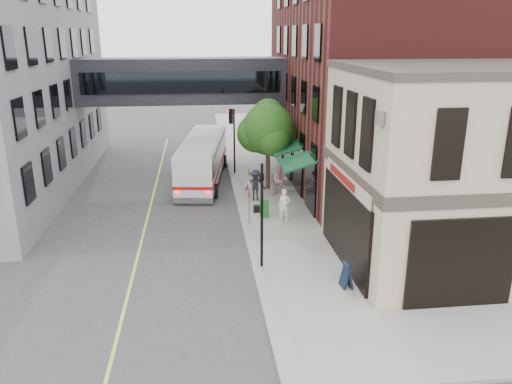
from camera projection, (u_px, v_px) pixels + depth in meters
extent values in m
plane|color=#38383A|center=(258.00, 293.00, 19.34)|extent=(120.00, 120.00, 0.00)
cube|color=gray|center=(262.00, 185.00, 32.78)|extent=(4.00, 60.00, 0.15)
cube|color=#BDAE90|center=(464.00, 171.00, 20.99)|extent=(10.00, 8.00, 8.15)
cube|color=#38332B|center=(464.00, 169.00, 20.97)|extent=(10.12, 8.12, 0.50)
cube|color=#38332B|center=(478.00, 68.00, 19.71)|extent=(10.12, 8.12, 0.30)
cube|color=black|center=(345.00, 225.00, 21.11)|extent=(0.14, 6.40, 3.40)
cube|color=black|center=(344.00, 225.00, 21.10)|extent=(0.04, 5.90, 3.00)
cube|color=maroon|center=(342.00, 177.00, 21.08)|extent=(0.03, 3.60, 0.32)
cube|color=#511A19|center=(382.00, 75.00, 32.51)|extent=(12.00, 18.00, 14.00)
cube|color=#0E3E21|center=(281.00, 142.00, 31.78)|extent=(1.80, 13.00, 0.40)
cube|color=black|center=(183.00, 81.00, 34.05)|extent=(14.00, 3.00, 3.00)
cube|color=black|center=(182.00, 83.00, 32.58)|extent=(13.00, 0.08, 1.40)
cube|color=black|center=(183.00, 79.00, 35.52)|extent=(13.00, 0.08, 1.40)
cylinder|color=black|center=(262.00, 216.00, 20.55)|extent=(0.12, 0.12, 4.50)
cube|color=black|center=(257.00, 209.00, 20.42)|extent=(0.25, 0.22, 0.30)
imported|color=black|center=(262.00, 173.00, 19.98)|extent=(0.20, 0.16, 1.00)
cylinder|color=black|center=(234.00, 141.00, 34.73)|extent=(0.12, 0.12, 4.50)
cube|color=black|center=(231.00, 136.00, 34.60)|extent=(0.25, 0.22, 0.30)
cube|color=black|center=(231.00, 116.00, 34.18)|extent=(0.28, 0.28, 1.00)
sphere|color=#FF0C05|center=(228.00, 111.00, 34.05)|extent=(0.18, 0.18, 0.18)
cylinder|color=gray|center=(249.00, 196.00, 25.50)|extent=(0.08, 0.08, 3.00)
cube|color=white|center=(249.00, 183.00, 25.29)|extent=(0.03, 0.75, 0.22)
cube|color=#0C591E|center=(249.00, 173.00, 25.12)|extent=(0.03, 0.70, 0.18)
cube|color=#B20C0C|center=(249.00, 192.00, 25.44)|extent=(0.03, 0.30, 0.40)
cylinder|color=#382619|center=(268.00, 167.00, 31.41)|extent=(0.28, 0.28, 2.80)
sphere|color=#1B4E14|center=(268.00, 129.00, 30.68)|extent=(3.20, 3.20, 3.20)
sphere|color=#1B4E14|center=(279.00, 134.00, 31.36)|extent=(2.20, 2.20, 2.20)
sphere|color=#1B4E14|center=(256.00, 133.00, 30.98)|extent=(2.40, 2.40, 2.40)
sphere|color=#1B4E14|center=(268.00, 115.00, 31.01)|extent=(2.00, 2.00, 2.00)
cube|color=#D8CC4C|center=(149.00, 211.00, 28.24)|extent=(0.12, 40.00, 0.01)
cube|color=silver|center=(203.00, 159.00, 33.61)|extent=(3.68, 10.80, 2.67)
cube|color=black|center=(203.00, 152.00, 33.47)|extent=(3.71, 10.63, 0.97)
cube|color=#B20C0C|center=(203.00, 165.00, 33.75)|extent=(3.74, 10.83, 0.20)
cylinder|color=black|center=(177.00, 191.00, 30.27)|extent=(0.40, 0.95, 0.92)
cylinder|color=black|center=(215.00, 191.00, 30.23)|extent=(0.40, 0.95, 0.92)
cylinder|color=black|center=(194.00, 161.00, 37.28)|extent=(0.40, 0.95, 0.92)
cylinder|color=black|center=(224.00, 161.00, 37.25)|extent=(0.40, 0.95, 0.92)
imported|color=white|center=(284.00, 205.00, 26.10)|extent=(0.73, 0.61, 1.71)
imported|color=pink|center=(280.00, 180.00, 30.30)|extent=(1.04, 0.88, 1.87)
imported|color=black|center=(256.00, 185.00, 29.27)|extent=(1.22, 0.72, 1.87)
cube|color=#16611E|center=(264.00, 209.00, 26.76)|extent=(0.45, 0.41, 0.90)
cube|color=black|center=(347.00, 275.00, 19.34)|extent=(0.42, 0.60, 1.01)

